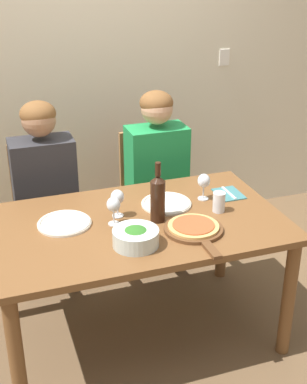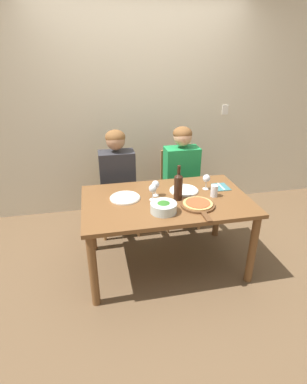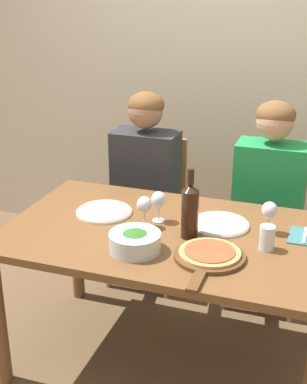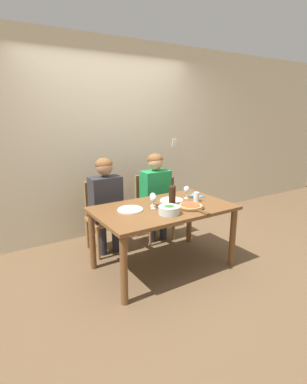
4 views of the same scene
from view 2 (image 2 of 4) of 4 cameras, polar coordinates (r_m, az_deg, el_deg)
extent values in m
plane|color=brown|center=(3.09, 2.22, -13.42)|extent=(40.00, 40.00, 0.00)
cube|color=beige|center=(3.78, -2.51, 16.36)|extent=(10.00, 0.05, 2.70)
cube|color=white|center=(4.10, 13.50, 14.98)|extent=(0.08, 0.01, 0.12)
cube|color=brown|center=(2.71, 2.47, -1.70)|extent=(1.50, 0.90, 0.04)
cylinder|color=brown|center=(2.51, -11.40, -14.53)|extent=(0.07, 0.07, 0.69)
cylinder|color=brown|center=(2.83, 18.32, -10.39)|extent=(0.07, 0.07, 0.69)
cylinder|color=brown|center=(3.16, -11.76, -5.53)|extent=(0.07, 0.07, 0.69)
cylinder|color=brown|center=(3.42, 12.09, -3.08)|extent=(0.07, 0.07, 0.69)
cube|color=#9E7042|center=(3.44, -6.68, -1.16)|extent=(0.42, 0.42, 0.04)
cube|color=#9E7042|center=(3.52, -7.20, 3.80)|extent=(0.38, 0.03, 0.45)
cylinder|color=#9E7042|center=(3.37, -9.41, -6.15)|extent=(0.04, 0.04, 0.40)
cylinder|color=#9E7042|center=(3.39, -2.97, -5.55)|extent=(0.04, 0.04, 0.40)
cylinder|color=#9E7042|center=(3.70, -9.74, -3.14)|extent=(0.04, 0.04, 0.40)
cylinder|color=#9E7042|center=(3.72, -3.90, -2.61)|extent=(0.04, 0.04, 0.40)
cube|color=#9E7042|center=(3.56, 5.04, -0.10)|extent=(0.42, 0.42, 0.04)
cube|color=#9E7042|center=(3.64, 4.31, 4.67)|extent=(0.38, 0.03, 0.45)
cylinder|color=#9E7042|center=(3.45, 2.76, -4.94)|extent=(0.04, 0.04, 0.40)
cylinder|color=#9E7042|center=(3.56, 8.71, -4.26)|extent=(0.04, 0.04, 0.40)
cylinder|color=#9E7042|center=(3.78, 1.33, -2.11)|extent=(0.04, 0.04, 0.40)
cylinder|color=#9E7042|center=(3.87, 6.82, -1.57)|extent=(0.04, 0.04, 0.40)
cylinder|color=#28282D|center=(3.45, -7.87, -4.82)|extent=(0.10, 0.10, 0.43)
cylinder|color=#28282D|center=(3.47, -4.90, -4.54)|extent=(0.10, 0.10, 0.43)
cube|color=#2D2D33|center=(3.30, -6.89, 3.17)|extent=(0.38, 0.22, 0.54)
cylinder|color=#2D2D33|center=(3.13, -9.96, -1.31)|extent=(0.07, 0.31, 0.14)
cylinder|color=#2D2D33|center=(3.16, -2.72, -0.66)|extent=(0.07, 0.31, 0.14)
sphere|color=#9E7051|center=(3.18, -7.26, 9.70)|extent=(0.20, 0.20, 0.20)
ellipsoid|color=brown|center=(3.18, -7.31, 10.36)|extent=(0.21, 0.21, 0.15)
cylinder|color=#28282D|center=(3.56, 3.89, -3.65)|extent=(0.10, 0.10, 0.43)
cylinder|color=#28282D|center=(3.61, 6.65, -3.35)|extent=(0.10, 0.10, 0.43)
cube|color=#1E8C47|center=(3.43, 5.31, 4.11)|extent=(0.38, 0.22, 0.54)
cylinder|color=#1E8C47|center=(3.22, 3.04, -0.14)|extent=(0.07, 0.31, 0.14)
cylinder|color=#1E8C47|center=(3.34, 9.70, 0.46)|extent=(0.07, 0.31, 0.14)
sphere|color=tan|center=(3.31, 5.58, 10.42)|extent=(0.20, 0.20, 0.20)
ellipsoid|color=brown|center=(3.31, 5.55, 11.05)|extent=(0.21, 0.21, 0.15)
cylinder|color=black|center=(2.66, 4.73, 0.74)|extent=(0.08, 0.08, 0.22)
cone|color=black|center=(2.61, 4.82, 3.24)|extent=(0.08, 0.08, 0.03)
cylinder|color=black|center=(2.59, 4.86, 4.28)|extent=(0.03, 0.03, 0.07)
cylinder|color=silver|center=(2.47, 1.93, -2.97)|extent=(0.22, 0.22, 0.08)
ellipsoid|color=#2D6B23|center=(2.47, 1.93, -2.89)|extent=(0.18, 0.18, 0.09)
cylinder|color=silver|center=(2.72, -5.44, -1.14)|extent=(0.27, 0.27, 0.01)
torus|color=silver|center=(2.72, -5.44, -1.03)|extent=(0.27, 0.27, 0.02)
cylinder|color=silver|center=(2.87, 5.81, 0.28)|extent=(0.27, 0.27, 0.01)
torus|color=silver|center=(2.86, 5.81, 0.38)|extent=(0.27, 0.27, 0.02)
cylinder|color=brown|center=(2.61, 8.41, -2.46)|extent=(0.30, 0.30, 0.02)
cube|color=brown|center=(2.43, 10.12, -4.79)|extent=(0.04, 0.14, 0.02)
cylinder|color=tan|center=(2.60, 8.43, -2.17)|extent=(0.26, 0.26, 0.01)
cylinder|color=#AD4C28|center=(2.60, 8.44, -2.02)|extent=(0.21, 0.21, 0.01)
cylinder|color=silver|center=(2.68, -0.14, -1.46)|extent=(0.06, 0.06, 0.01)
cylinder|color=silver|center=(2.67, -0.14, -0.68)|extent=(0.01, 0.01, 0.07)
ellipsoid|color=silver|center=(2.64, -0.15, 0.66)|extent=(0.07, 0.07, 0.08)
ellipsoid|color=maroon|center=(2.64, -0.14, 0.42)|extent=(0.06, 0.06, 0.03)
cylinder|color=silver|center=(2.94, 9.89, 0.61)|extent=(0.06, 0.06, 0.01)
cylinder|color=silver|center=(2.92, 9.95, 1.33)|extent=(0.01, 0.01, 0.07)
ellipsoid|color=silver|center=(2.90, 10.05, 2.58)|extent=(0.07, 0.07, 0.08)
ellipsoid|color=maroon|center=(2.90, 10.04, 2.35)|extent=(0.06, 0.06, 0.03)
cylinder|color=silver|center=(2.76, 0.38, -0.66)|extent=(0.06, 0.06, 0.01)
cylinder|color=silver|center=(2.74, 0.38, 0.10)|extent=(0.01, 0.01, 0.07)
ellipsoid|color=silver|center=(2.72, 0.38, 1.42)|extent=(0.07, 0.07, 0.08)
ellipsoid|color=maroon|center=(2.72, 0.38, 1.18)|extent=(0.06, 0.06, 0.03)
cylinder|color=silver|center=(2.79, 11.49, 0.22)|extent=(0.07, 0.07, 0.11)
cube|color=#387075|center=(3.01, 12.74, 0.94)|extent=(0.14, 0.18, 0.01)
cube|color=silver|center=(3.01, 12.75, 1.05)|extent=(0.01, 0.17, 0.01)
camera|label=1|loc=(0.14, -110.36, 33.74)|focal=50.00mm
camera|label=3|loc=(1.29, 66.73, 3.84)|focal=50.00mm
camera|label=4|loc=(1.19, -107.89, -18.90)|focal=28.00mm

